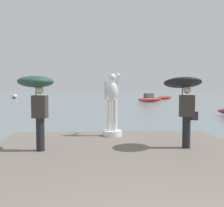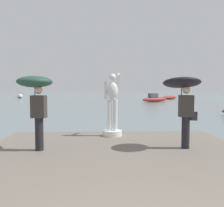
{
  "view_description": "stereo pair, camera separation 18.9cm",
  "coord_description": "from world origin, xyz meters",
  "px_view_note": "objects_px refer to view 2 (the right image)",
  "views": [
    {
      "loc": [
        -0.49,
        -1.53,
        2.07
      ],
      "look_at": [
        0.0,
        6.84,
        1.55
      ],
      "focal_mm": 39.52,
      "sensor_mm": 36.0,
      "label": 1
    },
    {
      "loc": [
        -0.3,
        -1.54,
        2.07
      ],
      "look_at": [
        0.0,
        6.84,
        1.55
      ],
      "focal_mm": 39.52,
      "sensor_mm": 36.0,
      "label": 2
    }
  ],
  "objects_px": {
    "statue_white_figure": "(112,111)",
    "boat_rightward": "(155,99)",
    "onlooker_left": "(36,92)",
    "boat_leftward": "(20,96)",
    "boat_far": "(170,97)",
    "onlooker_right": "(183,92)"
  },
  "relations": [
    {
      "from": "onlooker_left",
      "to": "boat_leftward",
      "type": "height_order",
      "value": "onlooker_left"
    },
    {
      "from": "onlooker_left",
      "to": "boat_far",
      "type": "height_order",
      "value": "onlooker_left"
    },
    {
      "from": "boat_far",
      "to": "boat_leftward",
      "type": "height_order",
      "value": "boat_leftward"
    },
    {
      "from": "onlooker_left",
      "to": "boat_leftward",
      "type": "bearing_deg",
      "value": 108.97
    },
    {
      "from": "statue_white_figure",
      "to": "boat_rightward",
      "type": "distance_m",
      "value": 29.41
    },
    {
      "from": "boat_far",
      "to": "boat_leftward",
      "type": "xyz_separation_m",
      "value": [
        -30.64,
        6.54,
        0.1
      ]
    },
    {
      "from": "boat_rightward",
      "to": "statue_white_figure",
      "type": "bearing_deg",
      "value": -104.71
    },
    {
      "from": "boat_far",
      "to": "boat_rightward",
      "type": "bearing_deg",
      "value": -116.85
    },
    {
      "from": "onlooker_right",
      "to": "boat_leftward",
      "type": "height_order",
      "value": "onlooker_right"
    },
    {
      "from": "statue_white_figure",
      "to": "boat_far",
      "type": "relative_size",
      "value": 0.53
    },
    {
      "from": "onlooker_left",
      "to": "onlooker_right",
      "type": "xyz_separation_m",
      "value": [
        4.01,
        0.08,
        -0.03
      ]
    },
    {
      "from": "statue_white_figure",
      "to": "onlooker_right",
      "type": "height_order",
      "value": "statue_white_figure"
    },
    {
      "from": "onlooker_right",
      "to": "boat_rightward",
      "type": "xyz_separation_m",
      "value": [
        5.58,
        30.28,
        -1.48
      ]
    },
    {
      "from": "onlooker_left",
      "to": "boat_leftward",
      "type": "distance_m",
      "value": 49.46
    },
    {
      "from": "onlooker_left",
      "to": "boat_rightward",
      "type": "bearing_deg",
      "value": 72.48
    },
    {
      "from": "boat_leftward",
      "to": "boat_rightward",
      "type": "bearing_deg",
      "value": -32.57
    },
    {
      "from": "onlooker_right",
      "to": "boat_far",
      "type": "xyz_separation_m",
      "value": [
        10.57,
        40.13,
        -1.63
      ]
    },
    {
      "from": "statue_white_figure",
      "to": "boat_rightward",
      "type": "height_order",
      "value": "statue_white_figure"
    },
    {
      "from": "boat_rightward",
      "to": "boat_far",
      "type": "bearing_deg",
      "value": 63.15
    },
    {
      "from": "statue_white_figure",
      "to": "onlooker_right",
      "type": "relative_size",
      "value": 1.09
    },
    {
      "from": "statue_white_figure",
      "to": "boat_rightward",
      "type": "bearing_deg",
      "value": 75.29
    },
    {
      "from": "onlooker_right",
      "to": "boat_far",
      "type": "distance_m",
      "value": 41.53
    }
  ]
}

